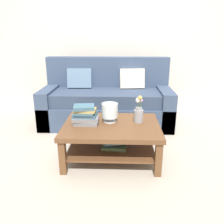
{
  "coord_description": "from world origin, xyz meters",
  "views": [
    {
      "loc": [
        0.1,
        -2.82,
        1.39
      ],
      "look_at": [
        0.0,
        -0.21,
        0.53
      ],
      "focal_mm": 36.98,
      "sensor_mm": 36.0,
      "label": 1
    }
  ],
  "objects_px": {
    "glass_hurricane_vase": "(110,111)",
    "flower_pitcher": "(139,112)",
    "book_stack_main": "(85,115)",
    "coffee_table": "(112,134)",
    "couch": "(107,101)"
  },
  "relations": [
    {
      "from": "glass_hurricane_vase",
      "to": "flower_pitcher",
      "type": "xyz_separation_m",
      "value": [
        0.34,
        -0.0,
        -0.01
      ]
    },
    {
      "from": "book_stack_main",
      "to": "flower_pitcher",
      "type": "bearing_deg",
      "value": 7.06
    },
    {
      "from": "coffee_table",
      "to": "couch",
      "type": "bearing_deg",
      "value": 96.01
    },
    {
      "from": "coffee_table",
      "to": "glass_hurricane_vase",
      "type": "xyz_separation_m",
      "value": [
        -0.03,
        0.09,
        0.25
      ]
    },
    {
      "from": "book_stack_main",
      "to": "glass_hurricane_vase",
      "type": "bearing_deg",
      "value": 15.42
    },
    {
      "from": "couch",
      "to": "coffee_table",
      "type": "relative_size",
      "value": 1.87
    },
    {
      "from": "coffee_table",
      "to": "glass_hurricane_vase",
      "type": "height_order",
      "value": "glass_hurricane_vase"
    },
    {
      "from": "book_stack_main",
      "to": "flower_pitcher",
      "type": "xyz_separation_m",
      "value": [
        0.61,
        0.08,
        0.02
      ]
    },
    {
      "from": "book_stack_main",
      "to": "couch",
      "type": "bearing_deg",
      "value": 81.63
    },
    {
      "from": "glass_hurricane_vase",
      "to": "couch",
      "type": "bearing_deg",
      "value": 95.13
    },
    {
      "from": "coffee_table",
      "to": "book_stack_main",
      "type": "bearing_deg",
      "value": 177.63
    },
    {
      "from": "couch",
      "to": "book_stack_main",
      "type": "xyz_separation_m",
      "value": [
        -0.18,
        -1.2,
        0.17
      ]
    },
    {
      "from": "book_stack_main",
      "to": "glass_hurricane_vase",
      "type": "height_order",
      "value": "glass_hurricane_vase"
    },
    {
      "from": "couch",
      "to": "glass_hurricane_vase",
      "type": "distance_m",
      "value": 1.14
    },
    {
      "from": "glass_hurricane_vase",
      "to": "flower_pitcher",
      "type": "relative_size",
      "value": 0.69
    }
  ]
}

